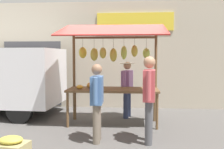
{
  "coord_description": "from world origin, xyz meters",
  "views": [
    {
      "loc": [
        -0.53,
        6.43,
        1.7
      ],
      "look_at": [
        0.0,
        0.3,
        1.25
      ],
      "focal_mm": 42.58,
      "sensor_mm": 36.0,
      "label": 1
    }
  ],
  "objects": [
    {
      "name": "market_stall",
      "position": [
        0.03,
        -0.07,
        1.57
      ],
      "size": [
        2.5,
        1.46,
        2.5
      ],
      "color": "brown",
      "rests_on": "ground"
    },
    {
      "name": "vendor_with_sunhat",
      "position": [
        -0.32,
        -0.75,
        0.88
      ],
      "size": [
        0.39,
        0.65,
        1.52
      ],
      "rotation": [
        0.0,
        0.0,
        1.34
      ],
      "color": "navy",
      "rests_on": "ground"
    },
    {
      "name": "street_backdrop",
      "position": [
        0.05,
        -2.2,
        1.7
      ],
      "size": [
        9.0,
        0.3,
        3.4
      ],
      "color": "#B2A893",
      "rests_on": "ground"
    },
    {
      "name": "shopper_with_ponytail",
      "position": [
        0.2,
        1.36,
        0.87
      ],
      "size": [
        0.24,
        0.67,
        1.53
      ],
      "rotation": [
        0.0,
        0.0,
        -1.53
      ],
      "color": "#726656",
      "rests_on": "ground"
    },
    {
      "name": "shopper_in_grey_tee",
      "position": [
        -0.81,
        1.33,
        0.97
      ],
      "size": [
        0.26,
        0.71,
        1.68
      ],
      "rotation": [
        0.0,
        0.0,
        -1.66
      ],
      "color": "#4C4C51",
      "rests_on": "ground"
    },
    {
      "name": "ground_plane",
      "position": [
        0.0,
        0.0,
        0.0
      ],
      "size": [
        40.0,
        40.0,
        0.0
      ],
      "primitive_type": "plane",
      "color": "#514F4C"
    }
  ]
}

